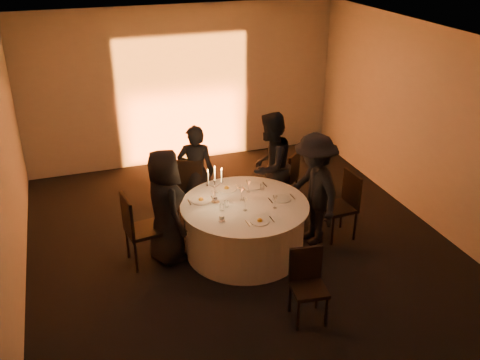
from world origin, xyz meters
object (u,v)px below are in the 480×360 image
object	(u,v)px
chair_back_left	(189,183)
chair_back_right	(288,175)
chair_right	(344,202)
guest_back_left	(196,173)
banquet_table	(245,228)
guest_right	(314,190)
chair_front	(307,280)
coffee_cup	(222,218)
guest_left	(165,206)
candelabra	(215,190)
chair_left	(137,226)
guest_back_right	(270,166)

from	to	relation	value
chair_back_left	chair_back_right	xyz separation A→B (m)	(1.64, -0.12, -0.06)
chair_right	guest_back_left	world-z (taller)	guest_back_left
chair_right	banquet_table	bearing A→B (deg)	-95.46
guest_right	chair_back_right	bearing A→B (deg)	170.85
chair_back_right	guest_right	world-z (taller)	guest_right
chair_front	coffee_cup	world-z (taller)	chair_front
chair_right	chair_back_left	bearing A→B (deg)	-126.36
chair_right	guest_right	bearing A→B (deg)	-94.25
chair_front	guest_left	world-z (taller)	guest_left
chair_front	candelabra	distance (m)	1.89
chair_back_right	guest_right	bearing A→B (deg)	41.29
chair_back_right	candelabra	bearing A→B (deg)	-10.32
chair_left	guest_left	xyz separation A→B (m)	(0.41, 0.01, 0.22)
chair_right	guest_right	distance (m)	0.57
chair_back_left	banquet_table	bearing A→B (deg)	129.68
chair_back_right	chair_right	distance (m)	1.27
banquet_table	guest_left	size ratio (longest dim) A/B	1.09
chair_right	guest_back_right	distance (m)	1.27
coffee_cup	chair_back_right	bearing A→B (deg)	42.47
chair_back_left	chair_back_right	size ratio (longest dim) A/B	1.11
chair_back_left	coffee_cup	world-z (taller)	chair_back_left
chair_back_right	guest_right	size ratio (longest dim) A/B	0.55
guest_back_left	guest_back_right	xyz separation A→B (m)	(1.11, -0.33, 0.09)
guest_back_right	coffee_cup	distance (m)	1.64
chair_back_right	guest_back_right	size ratio (longest dim) A/B	0.53
banquet_table	candelabra	distance (m)	0.72
guest_back_left	chair_back_right	bearing A→B (deg)	-163.58
guest_back_right	guest_right	world-z (taller)	guest_back_right
coffee_cup	guest_back_left	bearing A→B (deg)	88.34
banquet_table	guest_left	xyz separation A→B (m)	(-1.07, 0.20, 0.44)
chair_back_left	guest_right	distance (m)	2.03
guest_back_right	guest_right	distance (m)	0.97
chair_front	chair_back_right	bearing A→B (deg)	78.81
chair_right	guest_back_right	bearing A→B (deg)	-141.55
banquet_table	chair_back_left	bearing A→B (deg)	110.94
chair_back_left	candelabra	distance (m)	1.17
banquet_table	guest_back_right	bearing A→B (deg)	49.87
chair_back_left	chair_right	distance (m)	2.42
chair_front	guest_back_left	size ratio (longest dim) A/B	0.58
banquet_table	candelabra	bearing A→B (deg)	155.56
guest_left	guest_back_left	size ratio (longest dim) A/B	1.05
chair_back_left	coffee_cup	xyz separation A→B (m)	(0.05, -1.58, 0.22)
chair_right	guest_left	world-z (taller)	guest_left
guest_left	candelabra	distance (m)	0.72
guest_back_right	chair_back_left	bearing A→B (deg)	-58.91
guest_back_left	coffee_cup	xyz separation A→B (m)	(-0.04, -1.50, 0.02)
guest_back_right	banquet_table	bearing A→B (deg)	9.74
guest_back_left	chair_right	bearing A→B (deg)	164.90
chair_front	chair_back_left	bearing A→B (deg)	111.96
banquet_table	chair_back_left	size ratio (longest dim) A/B	1.76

